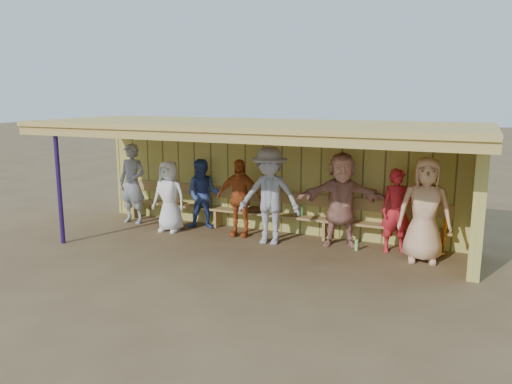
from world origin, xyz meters
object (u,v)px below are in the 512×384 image
(player_a, at_px, (132,184))
(player_e, at_px, (270,196))
(player_d, at_px, (239,198))
(player_f, at_px, (341,200))
(player_c, at_px, (203,194))
(player_g, at_px, (396,211))
(bench, at_px, (270,209))
(player_h, at_px, (425,210))
(player_b, at_px, (169,196))

(player_a, distance_m, player_e, 3.64)
(player_d, xyz_separation_m, player_f, (2.19, 0.18, 0.11))
(player_a, xyz_separation_m, player_d, (2.81, 0.01, -0.11))
(player_c, xyz_separation_m, player_g, (4.29, 0.00, 0.02))
(player_a, height_order, player_e, player_e)
(player_c, distance_m, bench, 1.58)
(player_h, height_order, bench, player_h)
(player_a, height_order, bench, player_a)
(player_d, height_order, player_f, player_f)
(player_f, bearing_deg, player_g, -16.61)
(player_b, height_order, player_g, player_g)
(player_g, relative_size, player_h, 0.84)
(player_e, xyz_separation_m, player_h, (3.01, 0.11, -0.03))
(bench, bearing_deg, player_a, -170.90)
(player_e, distance_m, player_h, 3.01)
(player_h, bearing_deg, player_b, 172.25)
(player_g, height_order, player_h, player_h)
(player_c, relative_size, player_e, 0.80)
(player_a, xyz_separation_m, player_e, (3.63, -0.25, 0.04))
(player_d, bearing_deg, player_g, -4.47)
(player_b, distance_m, player_h, 5.42)
(player_a, xyz_separation_m, player_c, (1.79, 0.23, -0.15))
(player_d, xyz_separation_m, player_h, (3.82, -0.15, 0.13))
(player_c, height_order, bench, player_c)
(player_f, relative_size, bench, 0.25)
(player_b, bearing_deg, player_e, -2.65)
(player_b, bearing_deg, player_f, 3.75)
(player_d, xyz_separation_m, player_e, (0.82, -0.26, 0.16))
(player_a, height_order, player_d, player_a)
(player_b, bearing_deg, player_a, 163.06)
(player_a, bearing_deg, player_d, -1.55)
(bench, bearing_deg, player_c, -168.66)
(player_a, bearing_deg, player_b, -15.17)
(player_a, relative_size, player_e, 0.96)
(player_e, height_order, player_f, player_e)
(player_a, height_order, player_h, player_h)
(player_a, height_order, player_f, player_f)
(player_b, relative_size, player_c, 1.00)
(player_e, distance_m, player_f, 1.45)
(player_a, relative_size, player_b, 1.19)
(bench, bearing_deg, player_f, -11.42)
(player_e, bearing_deg, player_c, 157.71)
(player_e, bearing_deg, player_h, -5.43)
(player_e, relative_size, player_g, 1.22)
(player_a, relative_size, player_c, 1.19)
(player_a, height_order, player_g, player_a)
(player_a, xyz_separation_m, player_g, (6.08, 0.23, -0.13))
(player_c, bearing_deg, player_a, 169.26)
(player_d, height_order, player_g, player_d)
(player_d, bearing_deg, player_f, -3.52)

